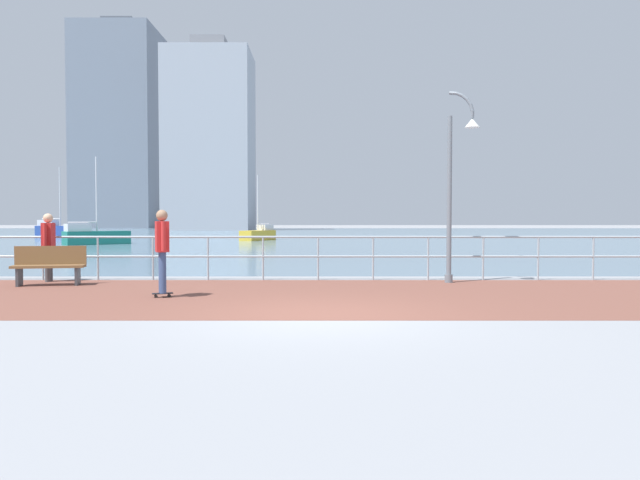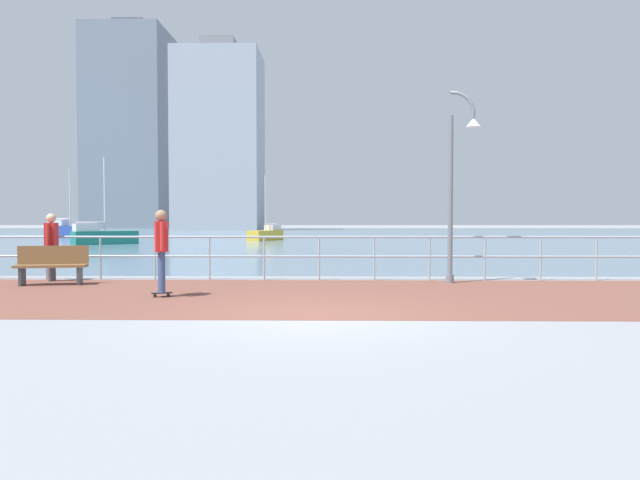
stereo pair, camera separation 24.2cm
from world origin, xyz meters
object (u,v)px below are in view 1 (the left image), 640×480
object	(u,v)px
park_bench	(49,265)
sailboat_yellow	(94,236)
lamppost	(456,177)
skateboarder	(162,245)
bystander	(48,241)
sailboat_ivory	(258,234)
sailboat_navy	(58,230)

from	to	relation	value
park_bench	sailboat_yellow	size ratio (longest dim) A/B	0.31
lamppost	skateboarder	size ratio (longest dim) A/B	2.67
lamppost	park_bench	size ratio (longest dim) A/B	2.81
skateboarder	bystander	world-z (taller)	skateboarder
sailboat_yellow	sailboat_ivory	world-z (taller)	sailboat_yellow
park_bench	sailboat_navy	bearing A→B (deg)	113.30
sailboat_navy	sailboat_ivory	distance (m)	21.86
sailboat_yellow	sailboat_navy	bearing A→B (deg)	119.26
sailboat_yellow	bystander	bearing A→B (deg)	-72.02
park_bench	skateboarder	bearing A→B (deg)	-33.96
lamppost	sailboat_navy	xyz separation A→B (m)	(-27.09, 39.97, -1.97)
lamppost	sailboat_ivory	xyz separation A→B (m)	(-7.82, 29.64, -2.11)
sailboat_ivory	sailboat_yellow	bearing A→B (deg)	-141.68
sailboat_navy	sailboat_ivory	size ratio (longest dim) A/B	1.31
lamppost	skateboarder	xyz separation A→B (m)	(-6.43, -2.68, -1.52)
sailboat_yellow	skateboarder	bearing A→B (deg)	-66.71
sailboat_navy	lamppost	bearing A→B (deg)	-55.87
sailboat_navy	sailboat_yellow	world-z (taller)	sailboat_navy
sailboat_ivory	bystander	bearing A→B (deg)	-94.35
bystander	sailboat_yellow	size ratio (longest dim) A/B	0.31
park_bench	sailboat_ivory	size ratio (longest dim) A/B	0.34
sailboat_ivory	sailboat_navy	bearing A→B (deg)	151.80
park_bench	sailboat_ivory	distance (m)	30.21
sailboat_yellow	sailboat_ivory	size ratio (longest dim) A/B	1.12
park_bench	sailboat_navy	world-z (taller)	sailboat_navy
lamppost	bystander	world-z (taller)	lamppost
skateboarder	sailboat_navy	bearing A→B (deg)	115.84
sailboat_navy	sailboat_ivory	xyz separation A→B (m)	(19.27, -10.33, -0.14)
lamppost	sailboat_ivory	world-z (taller)	sailboat_ivory
skateboarder	sailboat_navy	world-z (taller)	sailboat_navy
bystander	sailboat_ivory	size ratio (longest dim) A/B	0.35
park_bench	sailboat_yellow	world-z (taller)	sailboat_yellow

